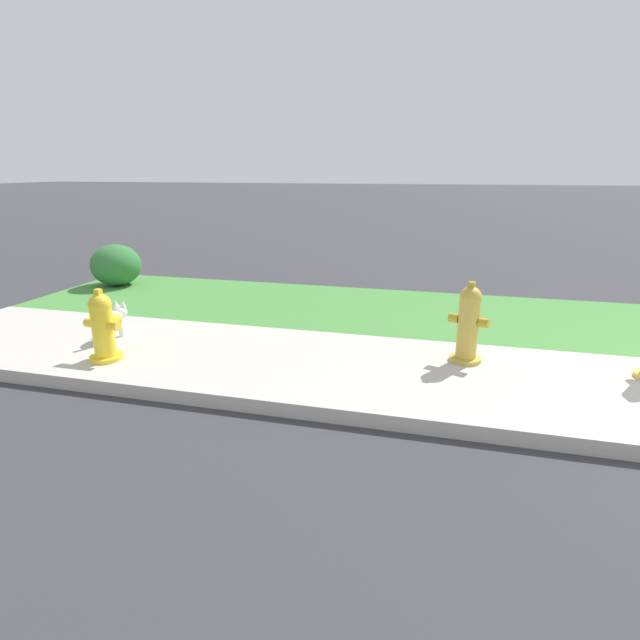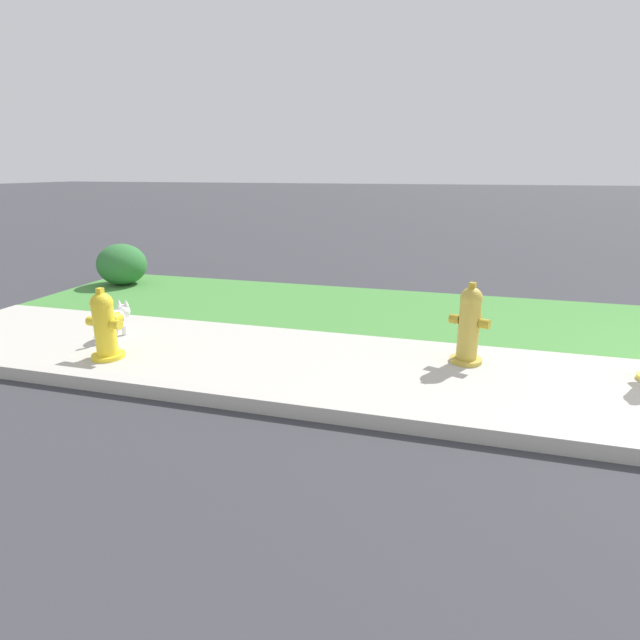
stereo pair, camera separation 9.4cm
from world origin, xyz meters
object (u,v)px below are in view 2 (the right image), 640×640
Objects in this scene: fire_hydrant_near_corner at (105,325)px; shrub_bush_mid_verge at (122,264)px; fire_hydrant_at_driveway at (469,325)px; small_white_dog at (115,318)px.

shrub_bush_mid_verge is at bearing 129.43° from fire_hydrant_near_corner.
fire_hydrant_at_driveway is (3.37, 0.83, 0.04)m from fire_hydrant_near_corner.
fire_hydrant_at_driveway is at bearing -20.96° from shrub_bush_mid_verge.
small_white_dog is 0.67× the size of shrub_bush_mid_verge.
shrub_bush_mid_verge reaches higher than small_white_dog.
fire_hydrant_at_driveway is 1.03× the size of shrub_bush_mid_verge.
shrub_bush_mid_verge is (-1.60, 2.29, 0.11)m from small_white_dog.
shrub_bush_mid_verge is at bearing 28.04° from small_white_dog.
shrub_bush_mid_verge is (-1.94, 2.86, -0.01)m from fire_hydrant_near_corner.
fire_hydrant_near_corner is at bearing -156.61° from small_white_dog.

